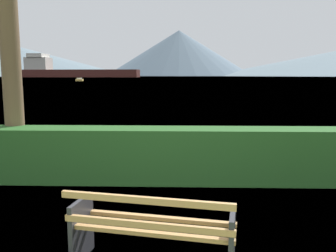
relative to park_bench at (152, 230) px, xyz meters
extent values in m
plane|color=#7A99A8|center=(0.01, 309.55, -0.42)|extent=(620.00, 620.00, 0.00)
cube|color=tan|center=(-0.02, -0.13, 0.02)|extent=(1.68, 0.38, 0.04)
cube|color=tan|center=(0.01, 0.06, 0.02)|extent=(1.68, 0.38, 0.04)
cube|color=tan|center=(0.05, 0.25, 0.02)|extent=(1.68, 0.38, 0.04)
cube|color=tan|center=(-0.04, -0.20, 0.14)|extent=(1.67, 0.36, 0.06)
cube|color=tan|center=(-0.05, -0.25, 0.41)|extent=(1.67, 0.36, 0.06)
cube|color=#2D2D33|center=(-0.79, 0.19, -0.09)|extent=(0.14, 0.51, 0.68)
cube|color=#2D2D33|center=(0.80, -0.11, -0.09)|extent=(0.14, 0.51, 0.68)
cube|color=#285B23|center=(0.01, 3.04, 0.08)|extent=(7.51, 0.70, 1.02)
cylinder|color=brown|center=(-2.97, 3.37, 2.09)|extent=(0.37, 0.37, 5.03)
cube|color=#471E19|center=(-81.10, 277.90, 2.58)|extent=(99.89, 22.11, 6.01)
cube|color=beige|center=(-112.74, 279.95, 10.39)|extent=(18.71, 15.29, 9.62)
cube|color=silver|center=(-112.74, 279.95, 16.71)|extent=(13.47, 16.52, 3.01)
cube|color=gold|center=(-31.43, 108.49, -0.12)|extent=(3.26, 6.19, 0.61)
cube|color=silver|center=(-31.43, 108.49, 0.40)|extent=(1.89, 2.37, 0.41)
cone|color=slate|center=(-274.42, 535.54, 25.61)|extent=(397.52, 397.52, 52.06)
cone|color=slate|center=(0.01, 604.09, 37.57)|extent=(247.48, 247.48, 76.00)
camera|label=1|loc=(0.27, -3.41, 1.58)|focal=37.60mm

